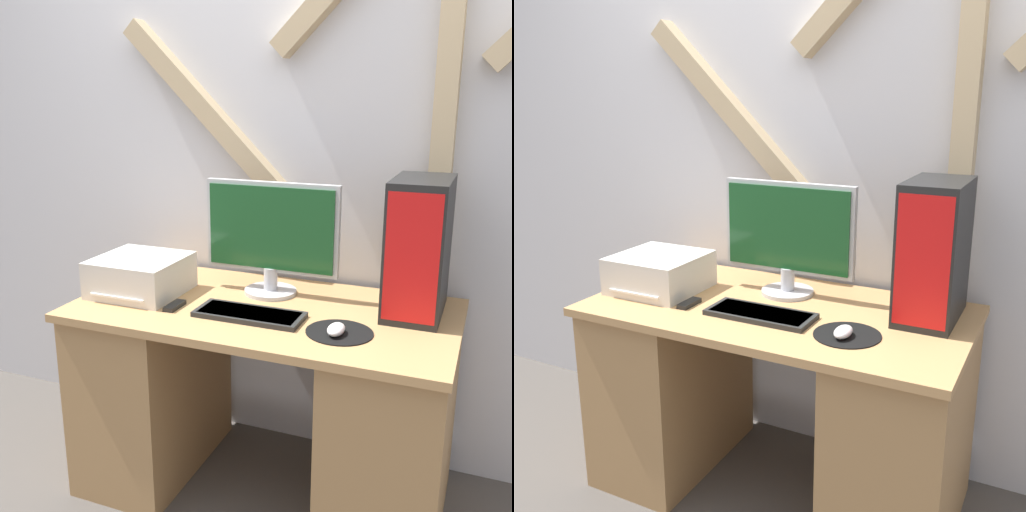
% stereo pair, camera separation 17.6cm
% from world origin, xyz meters
% --- Properties ---
extents(wall_back, '(6.40, 0.13, 2.70)m').
position_xyz_m(wall_back, '(0.01, 0.79, 1.36)').
color(wall_back, silver).
rests_on(wall_back, ground_plane).
extents(desk, '(1.39, 0.74, 0.77)m').
position_xyz_m(desk, '(0.00, 0.37, 0.40)').
color(desk, tan).
rests_on(desk, ground_plane).
extents(monitor, '(0.53, 0.21, 0.44)m').
position_xyz_m(monitor, '(-0.03, 0.53, 1.01)').
color(monitor, '#B7B7BC').
rests_on(monitor, desk).
extents(keyboard, '(0.38, 0.16, 0.02)m').
position_xyz_m(keyboard, '(-0.01, 0.25, 0.78)').
color(keyboard, black).
rests_on(keyboard, desk).
extents(mousepad, '(0.22, 0.22, 0.00)m').
position_xyz_m(mousepad, '(0.32, 0.23, 0.78)').
color(mousepad, black).
rests_on(mousepad, desk).
extents(mouse, '(0.06, 0.10, 0.03)m').
position_xyz_m(mouse, '(0.32, 0.21, 0.79)').
color(mouse, silver).
rests_on(mouse, mousepad).
extents(computer_tower, '(0.20, 0.34, 0.48)m').
position_xyz_m(computer_tower, '(0.52, 0.52, 1.02)').
color(computer_tower, black).
rests_on(computer_tower, desk).
extents(printer, '(0.33, 0.33, 0.14)m').
position_xyz_m(printer, '(-0.51, 0.34, 0.84)').
color(printer, beige).
rests_on(printer, desk).
extents(remote_control, '(0.04, 0.11, 0.02)m').
position_xyz_m(remote_control, '(-0.30, 0.23, 0.78)').
color(remote_control, black).
rests_on(remote_control, desk).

